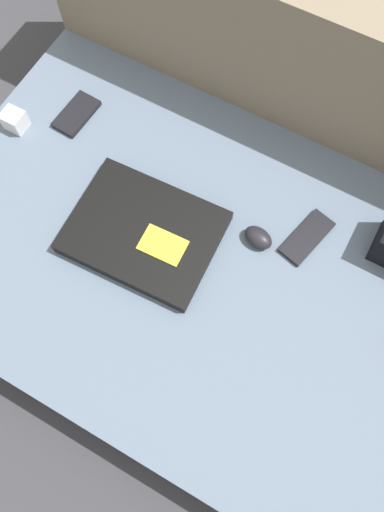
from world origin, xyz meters
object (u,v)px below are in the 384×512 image
object	(u,v)px
laptop	(143,233)
phone_silver	(307,237)
phone_black	(76,114)
charger_brick	(15,120)
computer_mouse	(258,238)

from	to	relation	value
laptop	phone_silver	distance (m)	0.34
phone_black	charger_brick	distance (m)	0.14
computer_mouse	charger_brick	world-z (taller)	charger_brick
phone_silver	phone_black	size ratio (longest dim) A/B	1.18
phone_silver	phone_black	world-z (taller)	phone_black
laptop	charger_brick	xyz separation A→B (m)	(-0.39, 0.09, 0.01)
charger_brick	laptop	bearing A→B (deg)	-13.44
computer_mouse	phone_black	size ratio (longest dim) A/B	0.60
computer_mouse	phone_silver	size ratio (longest dim) A/B	0.51
laptop	charger_brick	bearing A→B (deg)	163.46
laptop	charger_brick	distance (m)	0.40
computer_mouse	charger_brick	distance (m)	0.60
phone_black	charger_brick	xyz separation A→B (m)	(-0.10, -0.09, 0.02)
laptop	computer_mouse	world-z (taller)	laptop
computer_mouse	charger_brick	size ratio (longest dim) A/B	1.46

